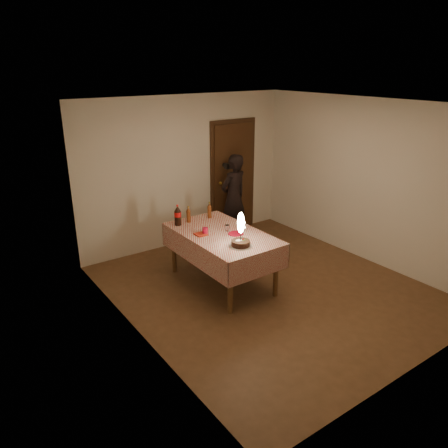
{
  "coord_description": "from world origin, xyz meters",
  "views": [
    {
      "loc": [
        -3.77,
        -4.22,
        3.09
      ],
      "look_at": [
        -0.44,
        0.48,
        0.95
      ],
      "focal_mm": 35.0,
      "sensor_mm": 36.0,
      "label": 1
    }
  ],
  "objects_px": {
    "red_plate": "(236,234)",
    "clear_cup": "(227,228)",
    "birthday_cake": "(241,237)",
    "amber_bottle_right": "(209,210)",
    "red_cup": "(205,231)",
    "photographer": "(234,197)",
    "cola_bottle": "(178,215)",
    "amber_bottle_left": "(188,215)",
    "dining_table": "(222,240)"
  },
  "relations": [
    {
      "from": "birthday_cake",
      "to": "clear_cup",
      "type": "bearing_deg",
      "value": 72.13
    },
    {
      "from": "dining_table",
      "to": "red_cup",
      "type": "relative_size",
      "value": 17.2
    },
    {
      "from": "birthday_cake",
      "to": "red_plate",
      "type": "height_order",
      "value": "birthday_cake"
    },
    {
      "from": "amber_bottle_left",
      "to": "birthday_cake",
      "type": "bearing_deg",
      "value": -85.99
    },
    {
      "from": "clear_cup",
      "to": "photographer",
      "type": "height_order",
      "value": "photographer"
    },
    {
      "from": "birthday_cake",
      "to": "red_cup",
      "type": "relative_size",
      "value": 4.75
    },
    {
      "from": "amber_bottle_right",
      "to": "clear_cup",
      "type": "bearing_deg",
      "value": -100.11
    },
    {
      "from": "birthday_cake",
      "to": "amber_bottle_right",
      "type": "xyz_separation_m",
      "value": [
        0.29,
        1.18,
        -0.01
      ]
    },
    {
      "from": "amber_bottle_right",
      "to": "birthday_cake",
      "type": "bearing_deg",
      "value": -103.8
    },
    {
      "from": "birthday_cake",
      "to": "clear_cup",
      "type": "xyz_separation_m",
      "value": [
        0.18,
        0.55,
        -0.09
      ]
    },
    {
      "from": "dining_table",
      "to": "photographer",
      "type": "xyz_separation_m",
      "value": [
        1.18,
        1.32,
        0.1
      ]
    },
    {
      "from": "dining_table",
      "to": "amber_bottle_right",
      "type": "height_order",
      "value": "amber_bottle_right"
    },
    {
      "from": "dining_table",
      "to": "red_plate",
      "type": "bearing_deg",
      "value": -47.34
    },
    {
      "from": "dining_table",
      "to": "cola_bottle",
      "type": "bearing_deg",
      "value": 118.84
    },
    {
      "from": "clear_cup",
      "to": "cola_bottle",
      "type": "height_order",
      "value": "cola_bottle"
    },
    {
      "from": "red_cup",
      "to": "clear_cup",
      "type": "height_order",
      "value": "red_cup"
    },
    {
      "from": "amber_bottle_left",
      "to": "photographer",
      "type": "bearing_deg",
      "value": 26.29
    },
    {
      "from": "birthday_cake",
      "to": "clear_cup",
      "type": "relative_size",
      "value": 5.27
    },
    {
      "from": "dining_table",
      "to": "amber_bottle_right",
      "type": "bearing_deg",
      "value": 71.56
    },
    {
      "from": "red_plate",
      "to": "photographer",
      "type": "bearing_deg",
      "value": 54.57
    },
    {
      "from": "birthday_cake",
      "to": "amber_bottle_left",
      "type": "bearing_deg",
      "value": 94.01
    },
    {
      "from": "cola_bottle",
      "to": "amber_bottle_right",
      "type": "bearing_deg",
      "value": 0.59
    },
    {
      "from": "photographer",
      "to": "birthday_cake",
      "type": "bearing_deg",
      "value": -124.15
    },
    {
      "from": "dining_table",
      "to": "red_plate",
      "type": "height_order",
      "value": "red_plate"
    },
    {
      "from": "dining_table",
      "to": "amber_bottle_left",
      "type": "relative_size",
      "value": 6.75
    },
    {
      "from": "birthday_cake",
      "to": "cola_bottle",
      "type": "relative_size",
      "value": 1.49
    },
    {
      "from": "red_plate",
      "to": "photographer",
      "type": "height_order",
      "value": "photographer"
    },
    {
      "from": "red_cup",
      "to": "clear_cup",
      "type": "relative_size",
      "value": 1.11
    },
    {
      "from": "red_plate",
      "to": "amber_bottle_left",
      "type": "relative_size",
      "value": 0.86
    },
    {
      "from": "red_cup",
      "to": "photographer",
      "type": "height_order",
      "value": "photographer"
    },
    {
      "from": "red_plate",
      "to": "cola_bottle",
      "type": "distance_m",
      "value": 0.94
    },
    {
      "from": "red_cup",
      "to": "amber_bottle_right",
      "type": "distance_m",
      "value": 0.71
    },
    {
      "from": "amber_bottle_left",
      "to": "photographer",
      "type": "relative_size",
      "value": 0.16
    },
    {
      "from": "dining_table",
      "to": "clear_cup",
      "type": "height_order",
      "value": "clear_cup"
    },
    {
      "from": "birthday_cake",
      "to": "dining_table",
      "type": "bearing_deg",
      "value": 82.07
    },
    {
      "from": "red_plate",
      "to": "amber_bottle_left",
      "type": "bearing_deg",
      "value": 110.08
    },
    {
      "from": "red_plate",
      "to": "photographer",
      "type": "xyz_separation_m",
      "value": [
        1.05,
        1.47,
        -0.01
      ]
    },
    {
      "from": "red_plate",
      "to": "amber_bottle_left",
      "type": "distance_m",
      "value": 0.87
    },
    {
      "from": "red_cup",
      "to": "amber_bottle_right",
      "type": "height_order",
      "value": "amber_bottle_right"
    },
    {
      "from": "birthday_cake",
      "to": "cola_bottle",
      "type": "height_order",
      "value": "birthday_cake"
    },
    {
      "from": "dining_table",
      "to": "birthday_cake",
      "type": "xyz_separation_m",
      "value": [
        -0.07,
        -0.53,
        0.24
      ]
    },
    {
      "from": "dining_table",
      "to": "photographer",
      "type": "relative_size",
      "value": 1.09
    },
    {
      "from": "red_plate",
      "to": "clear_cup",
      "type": "height_order",
      "value": "clear_cup"
    },
    {
      "from": "red_plate",
      "to": "cola_bottle",
      "type": "height_order",
      "value": "cola_bottle"
    },
    {
      "from": "red_plate",
      "to": "red_cup",
      "type": "distance_m",
      "value": 0.44
    },
    {
      "from": "amber_bottle_left",
      "to": "amber_bottle_right",
      "type": "xyz_separation_m",
      "value": [
        0.37,
        -0.01,
        0.0
      ]
    },
    {
      "from": "amber_bottle_right",
      "to": "photographer",
      "type": "bearing_deg",
      "value": 34.88
    },
    {
      "from": "birthday_cake",
      "to": "photographer",
      "type": "bearing_deg",
      "value": 55.85
    },
    {
      "from": "cola_bottle",
      "to": "amber_bottle_left",
      "type": "height_order",
      "value": "cola_bottle"
    },
    {
      "from": "photographer",
      "to": "clear_cup",
      "type": "bearing_deg",
      "value": -129.66
    }
  ]
}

